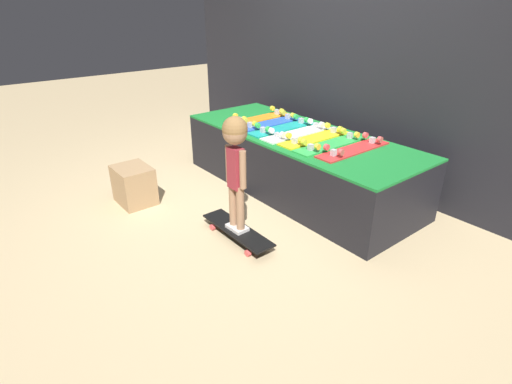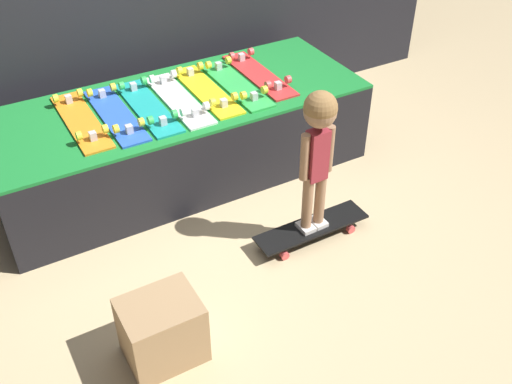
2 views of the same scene
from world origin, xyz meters
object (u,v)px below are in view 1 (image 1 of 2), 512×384
object	(u,v)px
skateboard_on_floor	(237,231)
storage_box	(134,185)
skateboard_teal_on_rack	(283,127)
child	(235,153)
skateboard_green_on_rack	(331,143)
skateboard_blue_on_rack	(270,123)
skateboard_red_on_rack	(353,149)
skateboard_white_on_rack	(297,132)
skateboard_orange_on_rack	(259,118)
skateboard_yellow_on_rack	(315,137)

from	to	relation	value
skateboard_on_floor	storage_box	bearing A→B (deg)	-161.86
skateboard_teal_on_rack	child	world-z (taller)	child
skateboard_teal_on_rack	skateboard_green_on_rack	xyz separation A→B (m)	(0.63, -0.00, 0.00)
skateboard_blue_on_rack	skateboard_red_on_rack	xyz separation A→B (m)	(1.05, 0.04, 0.00)
skateboard_blue_on_rack	skateboard_white_on_rack	bearing A→B (deg)	-2.05
skateboard_red_on_rack	skateboard_on_floor	xyz separation A→B (m)	(-0.24, -1.06, -0.52)
skateboard_blue_on_rack	skateboard_on_floor	world-z (taller)	skateboard_blue_on_rack
skateboard_teal_on_rack	skateboard_white_on_rack	world-z (taller)	same
skateboard_on_floor	skateboard_green_on_rack	bearing A→B (deg)	88.56
storage_box	skateboard_green_on_rack	bearing A→B (deg)	50.29
skateboard_green_on_rack	skateboard_orange_on_rack	bearing A→B (deg)	177.73
skateboard_teal_on_rack	skateboard_red_on_rack	world-z (taller)	same
skateboard_on_floor	storage_box	size ratio (longest dim) A/B	1.97
skateboard_blue_on_rack	skateboard_teal_on_rack	distance (m)	0.21
skateboard_green_on_rack	skateboard_white_on_rack	bearing A→B (deg)	-179.28
skateboard_teal_on_rack	skateboard_red_on_rack	distance (m)	0.84
skateboard_teal_on_rack	storage_box	xyz separation A→B (m)	(-0.52, -1.38, -0.42)
skateboard_orange_on_rack	skateboard_on_floor	xyz separation A→B (m)	(1.02, -1.05, -0.52)
skateboard_orange_on_rack	skateboard_teal_on_rack	world-z (taller)	same
skateboard_blue_on_rack	child	distance (m)	1.31
skateboard_red_on_rack	skateboard_on_floor	bearing A→B (deg)	-102.52
skateboard_green_on_rack	skateboard_red_on_rack	distance (m)	0.22
storage_box	skateboard_on_floor	bearing A→B (deg)	18.14
skateboard_blue_on_rack	skateboard_yellow_on_rack	xyz separation A→B (m)	(0.63, 0.01, 0.00)
child	storage_box	bearing A→B (deg)	-163.27
skateboard_blue_on_rack	skateboard_white_on_rack	size ratio (longest dim) A/B	1.00
skateboard_yellow_on_rack	skateboard_green_on_rack	distance (m)	0.21
skateboard_blue_on_rack	skateboard_red_on_rack	world-z (taller)	same
skateboard_orange_on_rack	skateboard_white_on_rack	world-z (taller)	same
skateboard_blue_on_rack	skateboard_green_on_rack	world-z (taller)	same
skateboard_orange_on_rack	skateboard_on_floor	distance (m)	1.56
skateboard_orange_on_rack	skateboard_teal_on_rack	bearing A→B (deg)	-5.54
child	skateboard_yellow_on_rack	bearing A→B (deg)	98.75
skateboard_orange_on_rack	skateboard_green_on_rack	bearing A→B (deg)	-2.27
skateboard_orange_on_rack	skateboard_teal_on_rack	distance (m)	0.42
skateboard_orange_on_rack	storage_box	xyz separation A→B (m)	(-0.10, -1.42, -0.42)
skateboard_red_on_rack	skateboard_orange_on_rack	bearing A→B (deg)	-179.68
skateboard_yellow_on_rack	skateboard_orange_on_rack	bearing A→B (deg)	178.32
skateboard_white_on_rack	child	xyz separation A→B (m)	(0.39, -1.01, 0.13)
skateboard_red_on_rack	child	xyz separation A→B (m)	(-0.24, -1.06, 0.13)
skateboard_red_on_rack	skateboard_on_floor	size ratio (longest dim) A/B	1.06
skateboard_red_on_rack	skateboard_green_on_rack	bearing A→B (deg)	-167.00
skateboard_teal_on_rack	storage_box	distance (m)	1.53
skateboard_white_on_rack	child	bearing A→B (deg)	-68.60
skateboard_orange_on_rack	skateboard_red_on_rack	distance (m)	1.26
skateboard_blue_on_rack	child	world-z (taller)	child
skateboard_yellow_on_rack	skateboard_on_floor	world-z (taller)	skateboard_yellow_on_rack
skateboard_yellow_on_rack	skateboard_red_on_rack	distance (m)	0.42
skateboard_blue_on_rack	skateboard_teal_on_rack	bearing A→B (deg)	-2.46
skateboard_white_on_rack	child	distance (m)	1.09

